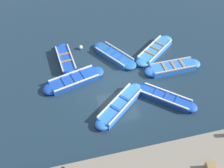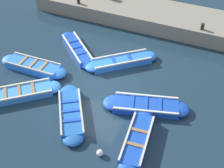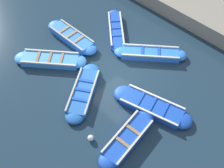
{
  "view_description": "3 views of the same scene",
  "coord_description": "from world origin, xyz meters",
  "px_view_note": "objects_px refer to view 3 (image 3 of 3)",
  "views": [
    {
      "loc": [
        -10.71,
        3.01,
        11.32
      ],
      "look_at": [
        -0.52,
        0.52,
        0.36
      ],
      "focal_mm": 42.0,
      "sensor_mm": 36.0,
      "label": 1
    },
    {
      "loc": [
        9.94,
        4.9,
        10.32
      ],
      "look_at": [
        -0.05,
        0.72,
        0.34
      ],
      "focal_mm": 50.0,
      "sensor_mm": 36.0,
      "label": 2
    },
    {
      "loc": [
        6.4,
        5.75,
        10.52
      ],
      "look_at": [
        0.91,
        0.4,
        0.2
      ],
      "focal_mm": 42.0,
      "sensor_mm": 36.0,
      "label": 3
    }
  ],
  "objects_px": {
    "buoy_orange_near": "(91,138)",
    "boat_centre": "(83,92)",
    "boat_drifting": "(116,30)",
    "boat_outer_left": "(150,53)",
    "boat_inner_gap": "(128,138)",
    "boat_outer_right": "(152,106)",
    "boat_alongside": "(72,37)",
    "boat_stern_in": "(50,60)"
  },
  "relations": [
    {
      "from": "boat_drifting",
      "to": "boat_outer_right",
      "type": "distance_m",
      "value": 5.46
    },
    {
      "from": "boat_drifting",
      "to": "boat_alongside",
      "type": "xyz_separation_m",
      "value": [
        2.21,
        -1.37,
        0.03
      ]
    },
    {
      "from": "boat_drifting",
      "to": "boat_alongside",
      "type": "bearing_deg",
      "value": -31.8
    },
    {
      "from": "boat_outer_right",
      "to": "boat_drifting",
      "type": "bearing_deg",
      "value": -118.53
    },
    {
      "from": "boat_drifting",
      "to": "boat_stern_in",
      "type": "bearing_deg",
      "value": -12.01
    },
    {
      "from": "boat_centre",
      "to": "boat_outer_right",
      "type": "relative_size",
      "value": 0.89
    },
    {
      "from": "boat_alongside",
      "to": "buoy_orange_near",
      "type": "relative_size",
      "value": 13.55
    },
    {
      "from": "boat_outer_left",
      "to": "boat_alongside",
      "type": "distance_m",
      "value": 4.53
    },
    {
      "from": "boat_inner_gap",
      "to": "boat_outer_left",
      "type": "relative_size",
      "value": 0.99
    },
    {
      "from": "boat_inner_gap",
      "to": "boat_centre",
      "type": "bearing_deg",
      "value": -95.39
    },
    {
      "from": "boat_stern_in",
      "to": "boat_centre",
      "type": "distance_m",
      "value": 2.79
    },
    {
      "from": "boat_centre",
      "to": "boat_inner_gap",
      "type": "bearing_deg",
      "value": 84.61
    },
    {
      "from": "boat_centre",
      "to": "boat_outer_left",
      "type": "relative_size",
      "value": 1.01
    },
    {
      "from": "boat_centre",
      "to": "buoy_orange_near",
      "type": "relative_size",
      "value": 12.89
    },
    {
      "from": "boat_centre",
      "to": "boat_alongside",
      "type": "relative_size",
      "value": 0.95
    },
    {
      "from": "boat_drifting",
      "to": "boat_outer_right",
      "type": "relative_size",
      "value": 0.8
    },
    {
      "from": "boat_stern_in",
      "to": "buoy_orange_near",
      "type": "xyz_separation_m",
      "value": [
        1.56,
        4.8,
        -0.03
      ]
    },
    {
      "from": "boat_inner_gap",
      "to": "boat_alongside",
      "type": "relative_size",
      "value": 0.93
    },
    {
      "from": "boat_outer_left",
      "to": "buoy_orange_near",
      "type": "xyz_separation_m",
      "value": [
        5.59,
        1.29,
        -0.04
      ]
    },
    {
      "from": "boat_inner_gap",
      "to": "boat_outer_right",
      "type": "relative_size",
      "value": 0.87
    },
    {
      "from": "boat_inner_gap",
      "to": "buoy_orange_near",
      "type": "bearing_deg",
      "value": -46.31
    },
    {
      "from": "boat_stern_in",
      "to": "boat_drifting",
      "type": "bearing_deg",
      "value": 167.99
    },
    {
      "from": "boat_drifting",
      "to": "boat_outer_right",
      "type": "xyz_separation_m",
      "value": [
        2.61,
        4.8,
        0.01
      ]
    },
    {
      "from": "boat_centre",
      "to": "boat_alongside",
      "type": "xyz_separation_m",
      "value": [
        -2.07,
        -3.27,
        0.04
      ]
    },
    {
      "from": "boat_drifting",
      "to": "buoy_orange_near",
      "type": "height_order",
      "value": "boat_drifting"
    },
    {
      "from": "boat_outer_right",
      "to": "boat_alongside",
      "type": "relative_size",
      "value": 1.07
    },
    {
      "from": "boat_alongside",
      "to": "buoy_orange_near",
      "type": "distance_m",
      "value": 6.33
    },
    {
      "from": "boat_outer_right",
      "to": "buoy_orange_near",
      "type": "height_order",
      "value": "boat_outer_right"
    },
    {
      "from": "buoy_orange_near",
      "to": "boat_centre",
      "type": "bearing_deg",
      "value": -124.59
    },
    {
      "from": "boat_stern_in",
      "to": "boat_alongside",
      "type": "xyz_separation_m",
      "value": [
        -1.91,
        -0.49,
        0.02
      ]
    },
    {
      "from": "boat_outer_left",
      "to": "boat_outer_right",
      "type": "bearing_deg",
      "value": 40.57
    },
    {
      "from": "boat_outer_left",
      "to": "boat_outer_right",
      "type": "height_order",
      "value": "boat_outer_left"
    },
    {
      "from": "boat_centre",
      "to": "boat_outer_left",
      "type": "xyz_separation_m",
      "value": [
        -4.2,
        0.73,
        0.02
      ]
    },
    {
      "from": "boat_inner_gap",
      "to": "boat_outer_right",
      "type": "height_order",
      "value": "boat_inner_gap"
    },
    {
      "from": "boat_centre",
      "to": "boat_drifting",
      "type": "xyz_separation_m",
      "value": [
        -4.28,
        -1.91,
        0.01
      ]
    },
    {
      "from": "boat_inner_gap",
      "to": "boat_alongside",
      "type": "xyz_separation_m",
      "value": [
        -2.37,
        -6.44,
        0.01
      ]
    },
    {
      "from": "boat_drifting",
      "to": "boat_alongside",
      "type": "distance_m",
      "value": 2.6
    },
    {
      "from": "boat_outer_right",
      "to": "boat_stern_in",
      "type": "bearing_deg",
      "value": -75.14
    },
    {
      "from": "boat_outer_left",
      "to": "buoy_orange_near",
      "type": "distance_m",
      "value": 5.74
    },
    {
      "from": "boat_outer_right",
      "to": "boat_alongside",
      "type": "bearing_deg",
      "value": -93.72
    },
    {
      "from": "boat_centre",
      "to": "boat_outer_right",
      "type": "xyz_separation_m",
      "value": [
        -1.67,
        2.9,
        0.01
      ]
    },
    {
      "from": "boat_stern_in",
      "to": "boat_inner_gap",
      "type": "bearing_deg",
      "value": 85.56
    }
  ]
}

